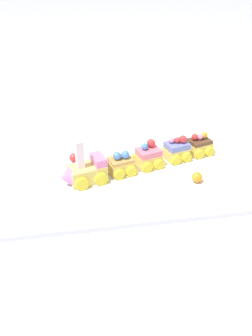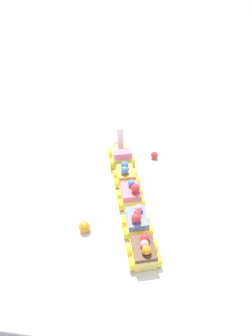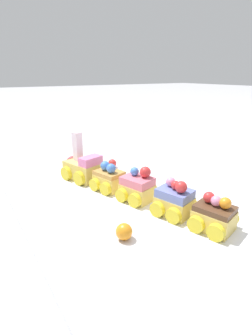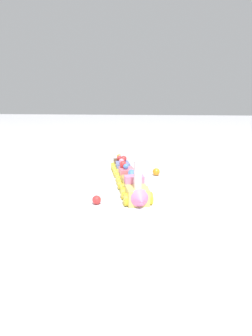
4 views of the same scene
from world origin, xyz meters
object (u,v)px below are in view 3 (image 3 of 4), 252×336
gumball_orange (124,232)px  cake_car_caramel (109,179)px  cake_car_strawberry (138,188)px  cake_car_blueberry (174,201)px  cake_train_locomotive (81,167)px  gumball_red (112,163)px  cake_car_chocolate (214,216)px

gumball_orange → cake_car_caramel: bearing=-22.3°
cake_car_strawberry → cake_car_blueberry: size_ratio=1.00×
cake_train_locomotive → gumball_red: size_ratio=5.22×
cake_car_caramel → gumball_red: size_ratio=3.48×
gumball_red → cake_car_caramel: bearing=147.6°
cake_train_locomotive → cake_car_chocolate: (-0.32, -0.09, -0.00)m
cake_car_chocolate → gumball_red: size_ratio=3.48×
cake_car_chocolate → cake_car_caramel: bearing=0.1°
cake_car_blueberry → gumball_orange: size_ratio=3.04×
cake_car_chocolate → gumball_orange: cake_car_chocolate is taller
cake_car_chocolate → gumball_orange: size_ratio=3.04×
cake_car_blueberry → cake_car_chocolate: size_ratio=1.00×
gumball_orange → cake_car_blueberry: bearing=-81.6°
cake_car_caramel → gumball_orange: cake_car_caramel is taller
cake_car_caramel → gumball_orange: (-0.17, 0.07, -0.01)m
cake_car_strawberry → cake_car_blueberry: cake_car_strawberry is taller
cake_car_blueberry → gumball_red: cake_car_blueberry is taller
cake_train_locomotive → cake_car_strawberry: bearing=-179.8°
cake_car_caramel → cake_car_strawberry: size_ratio=1.00×
cake_car_chocolate → cake_car_blueberry: bearing=0.3°
cake_train_locomotive → cake_car_blueberry: bearing=180.0°
cake_car_caramel → gumball_red: 0.14m
cake_car_blueberry → cake_car_strawberry: bearing=-0.4°
gumball_red → cake_train_locomotive: bearing=103.6°
cake_train_locomotive → cake_car_strawberry: size_ratio=1.50×
cake_car_blueberry → cake_car_caramel: bearing=0.1°
cake_train_locomotive → cake_car_strawberry: cake_train_locomotive is taller
cake_car_caramel → cake_car_chocolate: cake_car_caramel is taller
cake_car_caramel → gumball_orange: size_ratio=3.04×
gumball_orange → cake_train_locomotive: bearing=-9.7°
cake_car_blueberry → gumball_orange: 0.12m
cake_train_locomotive → gumball_orange: bearing=154.5°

